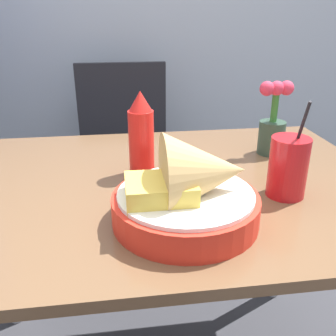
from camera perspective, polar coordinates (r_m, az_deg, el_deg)
The scene contains 6 objects.
dining_table at distance 0.98m, azimuth -1.41°, elevation -7.18°, with size 1.17×0.81×0.72m.
chair_far_window at distance 1.72m, azimuth -6.65°, elevation 2.75°, with size 0.40×0.40×0.90m.
food_basket at distance 0.74m, azimuth 3.63°, elevation -3.66°, with size 0.30×0.30×0.19m.
ketchup_bottle at distance 0.95m, azimuth -4.11°, elevation 4.96°, with size 0.06×0.06×0.22m.
drink_cup at distance 0.89m, azimuth 17.79°, elevation -0.14°, with size 0.09×0.09×0.23m.
flower_vase at distance 1.13m, azimuth 15.67°, elevation 6.44°, with size 0.10×0.08×0.21m.
Camera 1 is at (-0.09, -0.84, 1.12)m, focal length 40.00 mm.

